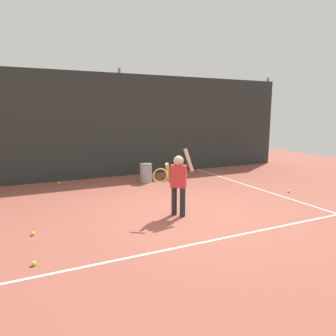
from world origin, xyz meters
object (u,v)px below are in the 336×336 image
tennis_ball_0 (34,264)px  tennis_ball_3 (289,191)px  ball_hopper (146,173)px  tennis_ball_2 (59,183)px  tennis_ball_1 (33,234)px  tennis_player (178,180)px  tennis_ball_4 (186,175)px

tennis_ball_0 → tennis_ball_3: size_ratio=1.00×
ball_hopper → tennis_ball_2: size_ratio=8.52×
tennis_ball_1 → tennis_ball_2: (0.82, 3.81, 0.00)m
tennis_player → tennis_ball_4: bearing=96.4°
tennis_ball_1 → tennis_ball_0: bearing=-91.2°
tennis_player → tennis_ball_3: 3.50m
tennis_ball_0 → tennis_ball_3: same height
tennis_ball_0 → tennis_ball_1: 1.14m
tennis_ball_1 → tennis_ball_2: same height
tennis_ball_0 → tennis_ball_2: 5.02m
tennis_player → tennis_ball_1: 2.74m
tennis_ball_1 → tennis_ball_3: 6.07m
ball_hopper → tennis_ball_4: (1.52, 0.28, -0.26)m
tennis_player → tennis_ball_1: bearing=-145.2°
tennis_ball_2 → tennis_player: bearing=-65.1°
tennis_ball_3 → tennis_ball_4: 3.29m
tennis_player → tennis_ball_2: 4.40m
tennis_ball_1 → tennis_ball_4: size_ratio=1.00×
tennis_ball_0 → tennis_ball_1: (0.02, 1.14, 0.00)m
ball_hopper → tennis_ball_0: size_ratio=8.52×
tennis_player → tennis_ball_3: size_ratio=20.46×
tennis_ball_3 → tennis_ball_0: bearing=-167.2°
tennis_ball_0 → tennis_ball_3: 6.24m
tennis_ball_0 → tennis_ball_3: bearing=12.8°
tennis_ball_4 → ball_hopper: bearing=-169.6°
tennis_ball_3 → tennis_player: bearing=-173.6°
tennis_ball_1 → ball_hopper: bearing=43.1°
ball_hopper → tennis_ball_1: (-3.18, -2.97, -0.26)m
tennis_ball_0 → tennis_ball_2: same height
tennis_ball_0 → tennis_ball_1: bearing=88.8°
tennis_ball_2 → tennis_ball_4: same height
tennis_player → tennis_ball_2: (-1.83, 3.94, -0.69)m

